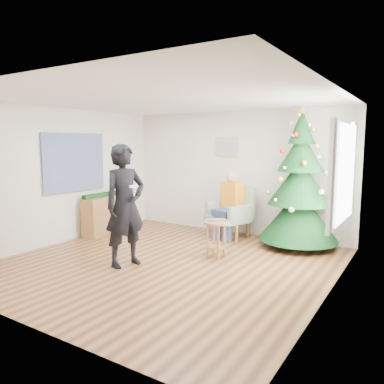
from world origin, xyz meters
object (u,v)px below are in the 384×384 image
Objects in this scene: stool at (216,239)px; armchair at (231,219)px; christmas_tree at (300,184)px; standing_man at (125,206)px; console at (101,216)px.

armchair is (-0.40, 1.39, 0.07)m from stool.
christmas_tree is at bearing 54.89° from stool.
christmas_tree is at bearing 22.82° from armchair.
standing_man is (-0.63, -2.49, 0.57)m from armchair.
console is (-2.46, -1.24, 0.01)m from armchair.
standing_man is (-1.03, -1.10, 0.64)m from stool.
armchair is at bearing -179.75° from christmas_tree.
christmas_tree reaches higher than standing_man.
stool is 0.33× the size of standing_man.
christmas_tree is 2.61× the size of console.
console is (-2.86, 0.15, 0.08)m from stool.
christmas_tree reaches higher than console.
armchair is at bearing 106.02° from stool.
armchair is (-1.38, -0.01, -0.79)m from christmas_tree.
stool is at bearing -16.78° from console.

